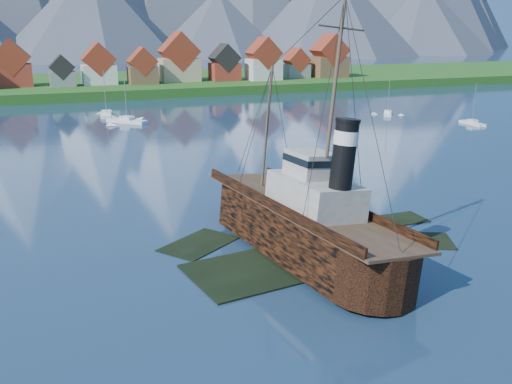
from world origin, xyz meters
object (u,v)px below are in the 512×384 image
object	(u,v)px
sailboat_e	(107,115)
sailboat_f	(472,124)
sailboat_c	(127,122)
tugboat_wreck	(293,218)
sailboat_d	(388,114)

from	to	relation	value
sailboat_e	sailboat_f	distance (m)	88.95
sailboat_e	sailboat_f	xyz separation A→B (m)	(77.17, -44.23, -0.03)
sailboat_f	sailboat_e	bearing A→B (deg)	151.91
sailboat_c	sailboat_f	world-z (taller)	sailboat_c
tugboat_wreck	sailboat_e	world-z (taller)	tugboat_wreck
sailboat_f	sailboat_c	bearing A→B (deg)	158.71
sailboat_d	sailboat_e	distance (m)	71.65
sailboat_c	sailboat_f	xyz separation A→B (m)	(74.04, -31.46, -0.07)
sailboat_c	sailboat_d	distance (m)	65.25
sailboat_d	tugboat_wreck	bearing A→B (deg)	-95.13
sailboat_c	sailboat_d	bearing A→B (deg)	-54.53
tugboat_wreck	sailboat_e	bearing A→B (deg)	86.73
sailboat_c	sailboat_e	bearing A→B (deg)	59.65
sailboat_d	sailboat_f	world-z (taller)	sailboat_d
tugboat_wreck	sailboat_c	world-z (taller)	tugboat_wreck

